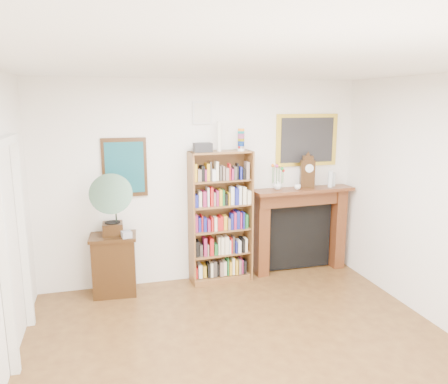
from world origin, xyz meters
name	(u,v)px	position (x,y,z in m)	size (l,w,h in m)	color
room	(267,234)	(0.00, 0.00, 1.40)	(4.51, 5.01, 2.81)	#4D2E17
door_casing	(13,230)	(-2.21, 1.20, 1.26)	(0.08, 1.02, 2.17)	white
teal_poster	(125,168)	(-1.05, 2.48, 1.65)	(0.58, 0.04, 0.78)	black
small_picture	(202,113)	(0.00, 2.48, 2.35)	(0.26, 0.04, 0.30)	white
gilt_painting	(307,140)	(1.55, 2.48, 1.95)	(0.95, 0.04, 0.75)	gold
bookshelf	(221,210)	(0.21, 2.33, 1.03)	(0.87, 0.36, 2.12)	brown
side_cabinet	(114,265)	(-1.25, 2.27, 0.40)	(0.59, 0.43, 0.80)	black
fireplace	(300,222)	(1.45, 2.39, 0.75)	(1.52, 0.42, 1.27)	#431D0F
gramophone	(111,201)	(-1.24, 2.16, 1.28)	(0.52, 0.65, 0.84)	black
cd_stack	(127,234)	(-1.08, 2.12, 0.84)	(0.12, 0.12, 0.08)	silver
mantel_clock	(307,172)	(1.52, 2.36, 1.49)	(0.22, 0.16, 0.47)	black
flower_vase	(278,185)	(1.06, 2.36, 1.34)	(0.13, 0.13, 0.14)	silver
teacup	(297,187)	(1.33, 2.28, 1.30)	(0.09, 0.09, 0.07)	white
bottle_left	(330,179)	(1.87, 2.32, 1.39)	(0.07, 0.07, 0.24)	silver
bottle_right	(333,179)	(1.95, 2.37, 1.37)	(0.06, 0.06, 0.20)	silver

